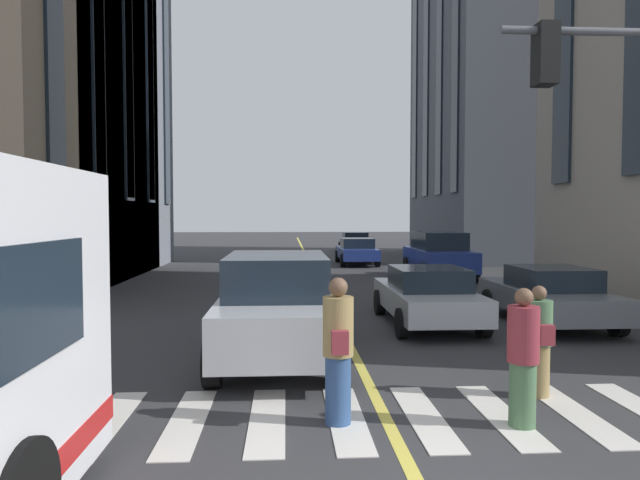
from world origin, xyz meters
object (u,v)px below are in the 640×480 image
(pedestrian_companion, at_px, (338,351))
(car_silver_oncoming, at_px, (277,306))
(car_blue_near, at_px, (357,251))
(pedestrian_far, at_px, (523,358))
(car_blue_parked_a, at_px, (439,255))
(car_grey_far, at_px, (548,295))
(pedestrian_near, at_px, (539,342))
(car_silver_trailing, at_px, (355,242))
(car_silver_parked_b, at_px, (427,295))

(pedestrian_companion, bearing_deg, car_silver_oncoming, 14.15)
(car_blue_near, height_order, pedestrian_far, pedestrian_far)
(pedestrian_far, bearing_deg, car_blue_parked_a, -11.62)
(car_grey_far, bearing_deg, pedestrian_near, 153.56)
(car_silver_trailing, bearing_deg, pedestrian_companion, 172.75)
(pedestrian_far, bearing_deg, car_silver_oncoming, 41.72)
(car_blue_parked_a, relative_size, pedestrian_near, 2.96)
(car_silver_parked_b, height_order, car_grey_far, same)
(car_silver_parked_b, distance_m, car_grey_far, 2.88)
(car_silver_oncoming, relative_size, pedestrian_companion, 2.58)
(car_grey_far, xyz_separation_m, car_blue_parked_a, (9.68, 0.00, 0.27))
(pedestrian_near, bearing_deg, car_grey_far, -26.44)
(pedestrian_far, bearing_deg, car_grey_far, -27.48)
(car_silver_parked_b, distance_m, pedestrian_companion, 6.74)
(car_blue_parked_a, xyz_separation_m, car_silver_oncoming, (-12.61, 6.32, 0.00))
(car_grey_far, bearing_deg, car_silver_oncoming, 114.82)
(car_blue_parked_a, height_order, pedestrian_near, car_blue_parked_a)
(car_silver_oncoming, bearing_deg, car_blue_near, -11.22)
(car_silver_parked_b, xyz_separation_m, car_blue_parked_a, (9.60, -2.88, 0.27))
(car_silver_trailing, bearing_deg, car_silver_parked_b, 176.82)
(car_grey_far, height_order, pedestrian_companion, pedestrian_companion)
(car_blue_near, xyz_separation_m, car_silver_oncoming, (-19.21, 3.81, 0.27))
(car_grey_far, bearing_deg, car_silver_parked_b, 88.32)
(car_blue_near, distance_m, car_blue_parked_a, 7.07)
(car_blue_near, height_order, car_silver_parked_b, same)
(car_blue_near, xyz_separation_m, car_blue_parked_a, (-6.60, -2.51, 0.27))
(car_blue_near, bearing_deg, pedestrian_far, 178.03)
(pedestrian_far, bearing_deg, car_silver_parked_b, -3.72)
(car_grey_far, height_order, car_silver_oncoming, car_silver_oncoming)
(car_blue_parked_a, relative_size, pedestrian_companion, 2.58)
(car_grey_far, distance_m, pedestrian_far, 7.13)
(car_silver_trailing, distance_m, pedestrian_far, 32.40)
(car_silver_trailing, relative_size, pedestrian_far, 2.58)
(car_grey_far, bearing_deg, pedestrian_companion, 137.86)
(car_silver_oncoming, height_order, pedestrian_far, car_silver_oncoming)
(car_blue_near, relative_size, car_blue_parked_a, 0.94)
(car_blue_near, distance_m, car_silver_oncoming, 19.59)
(car_silver_trailing, height_order, car_silver_oncoming, car_silver_oncoming)
(car_silver_trailing, distance_m, car_blue_parked_a, 16.40)
(car_grey_far, height_order, car_blue_parked_a, car_blue_parked_a)
(car_silver_trailing, relative_size, pedestrian_companion, 2.42)
(car_silver_trailing, bearing_deg, car_grey_far, -176.85)
(pedestrian_near, relative_size, pedestrian_companion, 0.87)
(car_silver_trailing, xyz_separation_m, pedestrian_companion, (-32.13, 4.09, 0.22))
(car_silver_oncoming, bearing_deg, pedestrian_far, -138.28)
(car_grey_far, distance_m, car_blue_parked_a, 9.69)
(car_silver_parked_b, height_order, pedestrian_far, pedestrian_far)
(car_silver_parked_b, relative_size, pedestrian_companion, 2.42)
(car_silver_oncoming, relative_size, pedestrian_far, 2.76)
(car_silver_trailing, xyz_separation_m, car_blue_parked_a, (-16.34, -1.43, 0.27))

